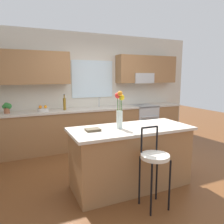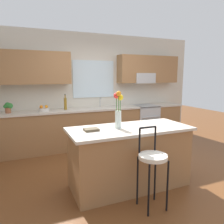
{
  "view_description": "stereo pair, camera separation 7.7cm",
  "coord_description": "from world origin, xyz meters",
  "px_view_note": "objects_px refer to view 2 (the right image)",
  "views": [
    {
      "loc": [
        -1.77,
        -3.15,
        1.67
      ],
      "look_at": [
        -0.12,
        0.55,
        1.0
      ],
      "focal_mm": 34.74,
      "sensor_mm": 36.0,
      "label": 1
    },
    {
      "loc": [
        -1.7,
        -3.18,
        1.67
      ],
      "look_at": [
        -0.12,
        0.55,
        1.0
      ],
      "focal_mm": 34.74,
      "sensor_mm": 36.0,
      "label": 2
    }
  ],
  "objects_px": {
    "oven_range": "(144,122)",
    "cookbook": "(91,130)",
    "bar_stool_near": "(152,160)",
    "fruit_bowl_oranges": "(44,109)",
    "flower_vase": "(118,110)",
    "potted_plant_small": "(8,107)",
    "kitchen_island": "(130,157)",
    "bottle_olive_oil": "(65,103)"
  },
  "relations": [
    {
      "from": "oven_range",
      "to": "cookbook",
      "type": "xyz_separation_m",
      "value": [
        -2.11,
        -2.04,
        0.48
      ]
    },
    {
      "from": "bar_stool_near",
      "to": "fruit_bowl_oranges",
      "type": "relative_size",
      "value": 4.34
    },
    {
      "from": "flower_vase",
      "to": "fruit_bowl_oranges",
      "type": "xyz_separation_m",
      "value": [
        -0.83,
        2.09,
        -0.24
      ]
    },
    {
      "from": "bar_stool_near",
      "to": "potted_plant_small",
      "type": "distance_m",
      "value": 3.24
    },
    {
      "from": "fruit_bowl_oranges",
      "to": "cookbook",
      "type": "bearing_deg",
      "value": -78.26
    },
    {
      "from": "kitchen_island",
      "to": "fruit_bowl_oranges",
      "type": "xyz_separation_m",
      "value": [
        -1.01,
        2.11,
        0.5
      ]
    },
    {
      "from": "fruit_bowl_oranges",
      "to": "oven_range",
      "type": "bearing_deg",
      "value": -0.56
    },
    {
      "from": "fruit_bowl_oranges",
      "to": "bottle_olive_oil",
      "type": "bearing_deg",
      "value": 0.0
    },
    {
      "from": "flower_vase",
      "to": "bottle_olive_oil",
      "type": "distance_m",
      "value": 2.12
    },
    {
      "from": "flower_vase",
      "to": "cookbook",
      "type": "bearing_deg",
      "value": 176.68
    },
    {
      "from": "bottle_olive_oil",
      "to": "potted_plant_small",
      "type": "bearing_deg",
      "value": -179.9
    },
    {
      "from": "cookbook",
      "to": "kitchen_island",
      "type": "bearing_deg",
      "value": -4.29
    },
    {
      "from": "kitchen_island",
      "to": "oven_range",
      "type": "bearing_deg",
      "value": 53.76
    },
    {
      "from": "fruit_bowl_oranges",
      "to": "potted_plant_small",
      "type": "distance_m",
      "value": 0.71
    },
    {
      "from": "bottle_olive_oil",
      "to": "bar_stool_near",
      "type": "bearing_deg",
      "value": -78.7
    },
    {
      "from": "oven_range",
      "to": "bar_stool_near",
      "type": "bearing_deg",
      "value": -119.54
    },
    {
      "from": "oven_range",
      "to": "fruit_bowl_oranges",
      "type": "bearing_deg",
      "value": 179.44
    },
    {
      "from": "bar_stool_near",
      "to": "cookbook",
      "type": "xyz_separation_m",
      "value": [
        -0.59,
        0.66,
        0.3
      ]
    },
    {
      "from": "potted_plant_small",
      "to": "flower_vase",
      "type": "bearing_deg",
      "value": -53.71
    },
    {
      "from": "oven_range",
      "to": "cookbook",
      "type": "relative_size",
      "value": 4.6
    },
    {
      "from": "kitchen_island",
      "to": "cookbook",
      "type": "xyz_separation_m",
      "value": [
        -0.59,
        0.04,
        0.47
      ]
    },
    {
      "from": "oven_range",
      "to": "cookbook",
      "type": "distance_m",
      "value": 2.97
    },
    {
      "from": "flower_vase",
      "to": "potted_plant_small",
      "type": "bearing_deg",
      "value": 126.29
    },
    {
      "from": "flower_vase",
      "to": "potted_plant_small",
      "type": "xyz_separation_m",
      "value": [
        -1.53,
        2.09,
        -0.15
      ]
    },
    {
      "from": "kitchen_island",
      "to": "bottle_olive_oil",
      "type": "relative_size",
      "value": 5.2
    },
    {
      "from": "oven_range",
      "to": "potted_plant_small",
      "type": "bearing_deg",
      "value": 179.6
    },
    {
      "from": "cookbook",
      "to": "bottle_olive_oil",
      "type": "xyz_separation_m",
      "value": [
        0.04,
        2.06,
        0.13
      ]
    },
    {
      "from": "oven_range",
      "to": "cookbook",
      "type": "bearing_deg",
      "value": -136.01
    },
    {
      "from": "oven_range",
      "to": "bar_stool_near",
      "type": "relative_size",
      "value": 0.88
    },
    {
      "from": "flower_vase",
      "to": "cookbook",
      "type": "xyz_separation_m",
      "value": [
        -0.4,
        0.02,
        -0.26
      ]
    },
    {
      "from": "kitchen_island",
      "to": "cookbook",
      "type": "bearing_deg",
      "value": 175.71
    },
    {
      "from": "oven_range",
      "to": "flower_vase",
      "type": "xyz_separation_m",
      "value": [
        -1.71,
        -2.06,
        0.74
      ]
    },
    {
      "from": "bar_stool_near",
      "to": "cookbook",
      "type": "distance_m",
      "value": 0.93
    },
    {
      "from": "bar_stool_near",
      "to": "bottle_olive_oil",
      "type": "distance_m",
      "value": 2.81
    },
    {
      "from": "flower_vase",
      "to": "oven_range",
      "type": "bearing_deg",
      "value": 50.35
    },
    {
      "from": "fruit_bowl_oranges",
      "to": "potted_plant_small",
      "type": "height_order",
      "value": "potted_plant_small"
    },
    {
      "from": "cookbook",
      "to": "bottle_olive_oil",
      "type": "bearing_deg",
      "value": 88.85
    },
    {
      "from": "bar_stool_near",
      "to": "fruit_bowl_oranges",
      "type": "bearing_deg",
      "value": 110.45
    },
    {
      "from": "flower_vase",
      "to": "potted_plant_small",
      "type": "height_order",
      "value": "flower_vase"
    },
    {
      "from": "fruit_bowl_oranges",
      "to": "bar_stool_near",
      "type": "bearing_deg",
      "value": -69.55
    },
    {
      "from": "flower_vase",
      "to": "potted_plant_small",
      "type": "distance_m",
      "value": 2.59
    },
    {
      "from": "flower_vase",
      "to": "fruit_bowl_oranges",
      "type": "height_order",
      "value": "flower_vase"
    }
  ]
}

